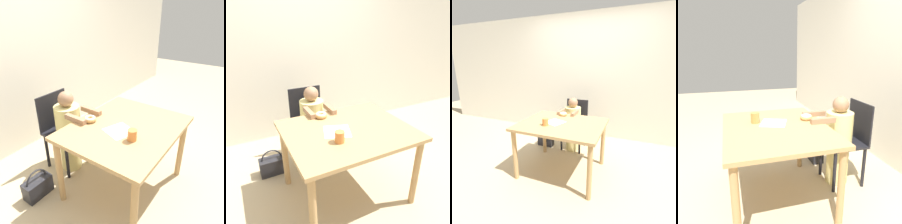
# 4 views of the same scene
# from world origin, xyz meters

# --- Properties ---
(ground_plane) EXTENTS (12.00, 12.00, 0.00)m
(ground_plane) POSITION_xyz_m (0.00, 0.00, 0.00)
(ground_plane) COLOR tan
(wall_back) EXTENTS (8.00, 0.05, 2.50)m
(wall_back) POSITION_xyz_m (0.00, 1.53, 1.25)
(wall_back) COLOR silver
(wall_back) RESTS_ON ground_plane
(dining_table) EXTENTS (1.14, 0.93, 0.74)m
(dining_table) POSITION_xyz_m (0.00, 0.00, 0.65)
(dining_table) COLOR tan
(dining_table) RESTS_ON ground_plane
(chair) EXTENTS (0.40, 0.40, 0.89)m
(chair) POSITION_xyz_m (-0.09, 0.81, 0.47)
(chair) COLOR black
(chair) RESTS_ON ground_plane
(child_figure) EXTENTS (0.29, 0.51, 0.96)m
(child_figure) POSITION_xyz_m (-0.09, 0.69, 0.47)
(child_figure) COLOR #E0D17F
(child_figure) RESTS_ON ground_plane
(donut) EXTENTS (0.12, 0.12, 0.05)m
(donut) POSITION_xyz_m (-0.12, 0.34, 0.77)
(donut) COLOR tan
(donut) RESTS_ON dining_table
(napkin) EXTENTS (0.30, 0.30, 0.00)m
(napkin) POSITION_xyz_m (-0.11, -0.00, 0.75)
(napkin) COLOR white
(napkin) RESTS_ON dining_table
(handbag) EXTENTS (0.29, 0.14, 0.31)m
(handbag) POSITION_xyz_m (-0.62, 0.65, 0.11)
(handbag) COLOR #232328
(handbag) RESTS_ON ground_plane
(cup) EXTENTS (0.08, 0.08, 0.10)m
(cup) POSITION_xyz_m (-0.17, -0.17, 0.79)
(cup) COLOR orange
(cup) RESTS_ON dining_table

